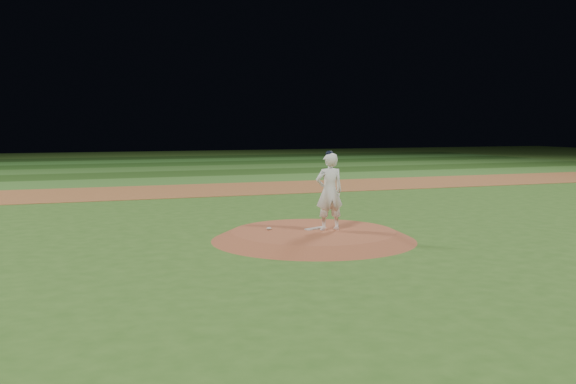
{
  "coord_description": "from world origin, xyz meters",
  "views": [
    {
      "loc": [
        -6.51,
        -15.75,
        3.09
      ],
      "look_at": [
        0.0,
        2.0,
        1.1
      ],
      "focal_mm": 40.0,
      "sensor_mm": 36.0,
      "label": 1
    }
  ],
  "objects": [
    {
      "name": "ground",
      "position": [
        0.0,
        0.0,
        0.0
      ],
      "size": [
        120.0,
        120.0,
        0.0
      ],
      "primitive_type": "plane",
      "color": "#345F1E",
      "rests_on": "ground"
    },
    {
      "name": "infield_dirt_band",
      "position": [
        0.0,
        14.0,
        0.01
      ],
      "size": [
        70.0,
        6.0,
        0.02
      ],
      "primitive_type": "cube",
      "color": "brown",
      "rests_on": "ground"
    },
    {
      "name": "outfield_stripe_0",
      "position": [
        0.0,
        19.5,
        0.01
      ],
      "size": [
        70.0,
        5.0,
        0.02
      ],
      "primitive_type": "cube",
      "color": "#386B27",
      "rests_on": "ground"
    },
    {
      "name": "outfield_stripe_1",
      "position": [
        0.0,
        24.5,
        0.01
      ],
      "size": [
        70.0,
        5.0,
        0.02
      ],
      "primitive_type": "cube",
      "color": "#214416",
      "rests_on": "ground"
    },
    {
      "name": "outfield_stripe_2",
      "position": [
        0.0,
        29.5,
        0.01
      ],
      "size": [
        70.0,
        5.0,
        0.02
      ],
      "primitive_type": "cube",
      "color": "#326223",
      "rests_on": "ground"
    },
    {
      "name": "outfield_stripe_3",
      "position": [
        0.0,
        34.5,
        0.01
      ],
      "size": [
        70.0,
        5.0,
        0.02
      ],
      "primitive_type": "cube",
      "color": "#204917",
      "rests_on": "ground"
    },
    {
      "name": "outfield_stripe_4",
      "position": [
        0.0,
        39.5,
        0.01
      ],
      "size": [
        70.0,
        5.0,
        0.02
      ],
      "primitive_type": "cube",
      "color": "#326F28",
      "rests_on": "ground"
    },
    {
      "name": "outfield_stripe_5",
      "position": [
        0.0,
        44.5,
        0.01
      ],
      "size": [
        70.0,
        5.0,
        0.02
      ],
      "primitive_type": "cube",
      "color": "#1E4415",
      "rests_on": "ground"
    },
    {
      "name": "pitchers_mound",
      "position": [
        0.0,
        0.0,
        0.12
      ],
      "size": [
        5.5,
        5.5,
        0.25
      ],
      "primitive_type": "cone",
      "color": "#9A4D2F",
      "rests_on": "ground"
    },
    {
      "name": "pitching_rubber",
      "position": [
        0.15,
        0.24,
        0.27
      ],
      "size": [
        0.68,
        0.41,
        0.03
      ],
      "primitive_type": "cube",
      "rotation": [
        0.0,
        0.0,
        0.38
      ],
      "color": "silver",
      "rests_on": "pitchers_mound"
    },
    {
      "name": "rosin_bag",
      "position": [
        -1.09,
        0.54,
        0.29
      ],
      "size": [
        0.14,
        0.14,
        0.08
      ],
      "primitive_type": "ellipsoid",
      "color": "beige",
      "rests_on": "pitchers_mound"
    },
    {
      "name": "pitcher_on_mound",
      "position": [
        0.43,
        -0.05,
        1.3
      ],
      "size": [
        0.79,
        0.54,
        2.15
      ],
      "color": "white",
      "rests_on": "pitchers_mound"
    }
  ]
}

